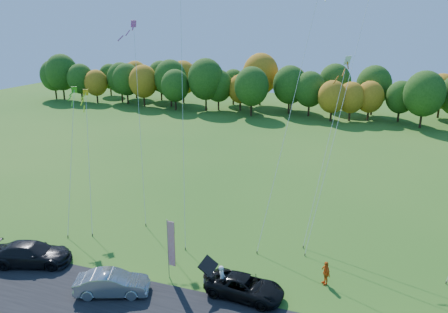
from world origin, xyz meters
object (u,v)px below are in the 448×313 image
(black_suv, at_px, (245,287))
(person_east, at_px, (326,273))
(silver_sedan, at_px, (112,283))
(feather_flag, at_px, (171,243))

(black_suv, height_order, person_east, person_east)
(silver_sedan, bearing_deg, feather_flag, -64.66)
(black_suv, distance_m, silver_sedan, 8.45)
(black_suv, height_order, feather_flag, feather_flag)
(silver_sedan, height_order, feather_flag, feather_flag)
(person_east, bearing_deg, feather_flag, -110.74)
(black_suv, xyz_separation_m, person_east, (4.61, 3.11, 0.13))
(silver_sedan, bearing_deg, black_suv, -93.14)
(feather_flag, bearing_deg, person_east, 15.74)
(black_suv, relative_size, silver_sedan, 1.07)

